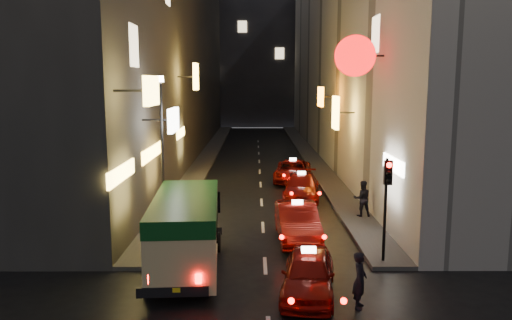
{
  "coord_description": "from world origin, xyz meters",
  "views": [
    {
      "loc": [
        -0.35,
        -7.55,
        6.1
      ],
      "look_at": [
        -0.3,
        13.0,
        2.91
      ],
      "focal_mm": 35.0,
      "sensor_mm": 36.0,
      "label": 1
    }
  ],
  "objects_px": {
    "pedestrian_crossing": "(360,276)",
    "traffic_light": "(387,188)",
    "minibus": "(186,225)",
    "taxi_near": "(308,270)",
    "lamp_post": "(162,141)"
  },
  "relations": [
    {
      "from": "pedestrian_crossing",
      "to": "traffic_light",
      "type": "bearing_deg",
      "value": -7.46
    },
    {
      "from": "minibus",
      "to": "traffic_light",
      "type": "relative_size",
      "value": 1.67
    },
    {
      "from": "traffic_light",
      "to": "minibus",
      "type": "bearing_deg",
      "value": -176.59
    },
    {
      "from": "minibus",
      "to": "taxi_near",
      "type": "height_order",
      "value": "minibus"
    },
    {
      "from": "taxi_near",
      "to": "minibus",
      "type": "bearing_deg",
      "value": 153.52
    },
    {
      "from": "minibus",
      "to": "traffic_light",
      "type": "distance_m",
      "value": 6.68
    },
    {
      "from": "minibus",
      "to": "traffic_light",
      "type": "xyz_separation_m",
      "value": [
        6.58,
        0.39,
        1.13
      ]
    },
    {
      "from": "traffic_light",
      "to": "taxi_near",
      "type": "bearing_deg",
      "value": -140.9
    },
    {
      "from": "taxi_near",
      "to": "traffic_light",
      "type": "distance_m",
      "value": 4.1
    },
    {
      "from": "lamp_post",
      "to": "traffic_light",
      "type": "bearing_deg",
      "value": -28.91
    },
    {
      "from": "traffic_light",
      "to": "lamp_post",
      "type": "bearing_deg",
      "value": 151.09
    },
    {
      "from": "pedestrian_crossing",
      "to": "lamp_post",
      "type": "xyz_separation_m",
      "value": [
        -6.71,
        7.66,
        2.83
      ]
    },
    {
      "from": "minibus",
      "to": "lamp_post",
      "type": "xyz_separation_m",
      "value": [
        -1.62,
        4.92,
        2.17
      ]
    },
    {
      "from": "taxi_near",
      "to": "traffic_light",
      "type": "height_order",
      "value": "traffic_light"
    },
    {
      "from": "minibus",
      "to": "pedestrian_crossing",
      "type": "relative_size",
      "value": 3.28
    }
  ]
}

